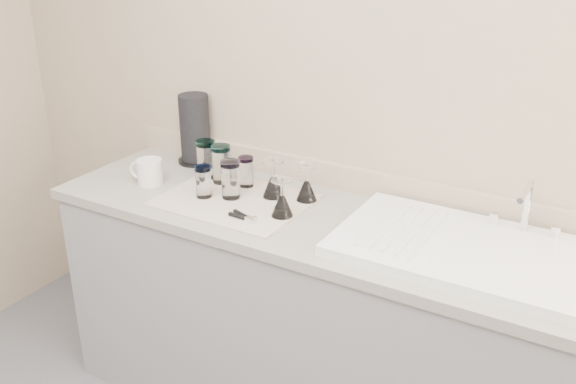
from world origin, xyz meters
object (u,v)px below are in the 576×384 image
Objects in this scene: goblet_back_left at (273,184)px; goblet_back_right at (307,188)px; tumbler_lavender at (231,179)px; can_opener at (244,217)px; tumbler_teal at (206,159)px; tumbler_cyan at (221,164)px; tumbler_purple at (246,171)px; goblet_front_right at (282,203)px; white_mug at (149,172)px; paper_towel_roll at (195,130)px; tumbler_blue at (203,181)px; sink_unit at (465,249)px.

goblet_back_right is at bearing 15.89° from goblet_back_left.
can_opener is (0.15, -0.13, -0.07)m from tumbler_lavender.
tumbler_teal reaches higher than can_opener.
tumbler_cyan is 0.11m from tumbler_purple.
tumbler_lavender reaches higher than goblet_front_right.
can_opener is at bearing -137.78° from goblet_front_right.
goblet_back_left reaches higher than white_mug.
white_mug is at bearing -92.06° from paper_towel_roll.
paper_towel_roll reaches higher than goblet_back_left.
tumbler_blue is at bearing -56.28° from tumbler_teal.
tumbler_lavender is at bearing 170.95° from goblet_front_right.
tumbler_purple is (0.11, 0.01, -0.02)m from tumbler_cyan.
goblet_front_right is at bearing -9.05° from tumbler_lavender.
goblet_front_right is (0.25, -0.04, -0.03)m from tumbler_lavender.
tumbler_blue is 0.28m from white_mug.
tumbler_cyan is 1.05× the size of tumbler_lavender.
sink_unit is at bearing -10.39° from paper_towel_roll.
tumbler_blue is (0.03, -0.16, -0.02)m from tumbler_cyan.
sink_unit is 0.77m from goblet_back_left.
tumbler_blue is 0.11m from tumbler_lavender.
goblet_back_left is (0.23, 0.14, -0.01)m from tumbler_blue.
goblet_front_right reaches higher than goblet_back_right.
tumbler_teal reaches higher than tumbler_purple.
tumbler_cyan is 1.27× the size of tumbler_purple.
tumbler_purple is 0.40m from white_mug.
sink_unit is 0.90m from tumbler_lavender.
tumbler_teal is 1.29× the size of tumbler_purple.
goblet_back_right is at bearing 2.48° from tumbler_cyan.
tumbler_cyan is at bearing 138.14° from tumbler_lavender.
tumbler_blue reaches higher than tumbler_purple.
tumbler_teal is 0.34m from goblet_back_left.
tumbler_teal reaches higher than tumbler_cyan.
goblet_back_right is (0.38, 0.02, -0.03)m from tumbler_cyan.
white_mug is 0.31m from paper_towel_roll.
tumbler_lavender reaches higher than can_opener.
tumbler_cyan reaches higher than white_mug.
sink_unit is 0.65m from goblet_back_right.
tumbler_blue is 0.35m from goblet_front_right.
white_mug is (-1.28, -0.06, 0.03)m from sink_unit.
white_mug is (-0.17, -0.16, -0.04)m from tumbler_teal.
can_opener is at bearing -113.23° from goblet_back_right.
tumbler_purple is at bearing 167.30° from goblet_back_left.
can_opener is 0.81× the size of white_mug.
tumbler_cyan is at bearing -7.90° from tumbler_teal.
tumbler_blue is (-0.08, -0.17, 0.00)m from tumbler_purple.
tumbler_blue is at bearing -48.09° from paper_towel_roll.
tumbler_teal is 0.20m from tumbler_blue.
goblet_back_right is (0.26, 0.13, -0.03)m from tumbler_lavender.
tumbler_purple reaches higher than white_mug.
tumbler_teal is at bearing 43.02° from white_mug.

